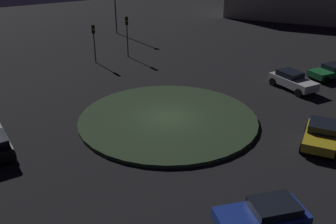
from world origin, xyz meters
TOP-DOWN VIEW (x-y plane):
  - ground_plane at (0.00, 0.00)m, footprint 118.99×118.99m
  - roundabout_island at (0.00, 0.00)m, footprint 13.00×13.00m
  - car_yellow at (-8.32, -6.28)m, footprint 3.69×4.32m
  - car_white at (-0.58, -12.62)m, footprint 4.40×2.26m
  - car_green at (-0.66, -18.02)m, footprint 2.48×4.45m
  - car_blue at (-11.86, 2.46)m, footprint 3.06×4.47m
  - traffic_light_east at (16.06, -1.10)m, footprint 0.36×0.31m
  - traffic_light_east_near at (16.16, -5.03)m, footprint 0.39×0.35m

SIDE VIEW (x-z plane):
  - ground_plane at x=0.00m, z-range 0.00..0.00m
  - roundabout_island at x=0.00m, z-range 0.00..0.25m
  - car_green at x=-0.66m, z-range 0.03..1.35m
  - car_blue at x=-11.86m, z-range 0.06..1.40m
  - car_yellow at x=-8.32m, z-range 0.04..1.44m
  - car_white at x=-0.58m, z-range 0.04..1.58m
  - traffic_light_east at x=16.06m, z-range 0.86..4.91m
  - traffic_light_east_near at x=16.16m, z-range 0.94..5.42m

